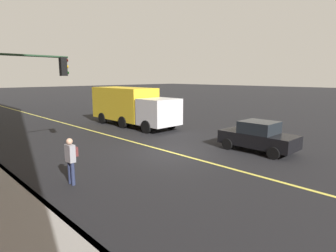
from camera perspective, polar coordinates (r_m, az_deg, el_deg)
The scene contains 7 objects.
ground at distance 14.56m, azimuth 0.55°, elevation -5.38°, with size 200.00×200.00×0.00m, color black.
curb_edge at distance 11.04m, azimuth -27.03°, elevation -11.23°, with size 80.00×0.16×0.15m, color slate.
lane_stripe_center at distance 14.56m, azimuth 0.55°, elevation -5.35°, with size 80.00×0.16×0.01m, color #D8CC4C.
car_black at distance 15.37m, azimuth 17.90°, elevation -2.03°, with size 3.90×1.92×1.59m.
truck_yellow at distance 22.46m, azimuth -7.46°, elevation 4.18°, with size 8.34×2.66×2.99m.
pedestrian_with_backpack at distance 10.70m, azimuth -19.16°, elevation -6.08°, with size 0.41×0.37×1.72m.
traffic_light_mast at distance 14.15m, azimuth -27.79°, elevation 7.46°, with size 0.28×3.88×5.10m.
Camera 1 is at (-9.97, 9.88, 3.88)m, focal length 29.93 mm.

